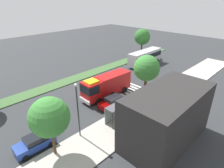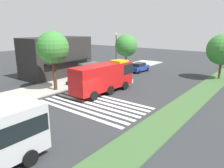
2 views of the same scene
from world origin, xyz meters
name	(u,v)px [view 1 (image 1 of 2)]	position (x,y,z in m)	size (l,w,h in m)	color
ground_plane	(113,86)	(0.00, 0.00, 0.00)	(120.00, 120.00, 0.00)	#2D3033
sidewalk	(154,103)	(0.00, 8.97, 0.07)	(60.00, 5.30, 0.14)	#ADA89E
median_strip	(87,75)	(0.00, -7.82, 0.07)	(60.00, 3.00, 0.14)	#3D6033
crosswalk	(115,85)	(-0.46, 0.00, 0.01)	(5.85, 11.37, 0.01)	silver
fire_truck	(105,85)	(3.71, 1.91, 2.06)	(9.23, 3.06, 3.72)	#B71414
parked_car_west	(113,102)	(5.30, 5.12, 0.88)	(4.41, 2.25, 1.71)	#720505
parked_car_mid	(35,143)	(17.37, 5.12, 0.87)	(4.30, 2.15, 1.67)	navy
transit_bus	(145,57)	(-13.98, -2.84, 2.07)	(10.14, 2.89, 3.48)	#B2B2B7
bus_stop_shelter	(116,109)	(7.45, 7.84, 1.89)	(3.50, 1.40, 2.46)	#4C4C51
bench_near_shelter	(135,106)	(3.45, 7.84, 0.59)	(1.60, 0.50, 0.90)	#4C3823
street_lamp	(78,107)	(12.72, 6.92, 4.13)	(0.36, 0.36, 6.83)	#2D2D30
storefront_building	(167,117)	(6.18, 14.36, 3.18)	(11.00, 6.30, 6.35)	#282626
sidewalk_tree_far_west	(147,68)	(0.31, 7.32, 5.47)	(3.93, 3.93, 7.34)	#47301E
sidewalk_tree_center	(49,117)	(16.28, 7.32, 4.71)	(4.00, 4.00, 6.58)	#513823
median_tree_far_west	(142,37)	(-19.27, -7.82, 5.30)	(4.20, 4.20, 7.29)	#47301E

